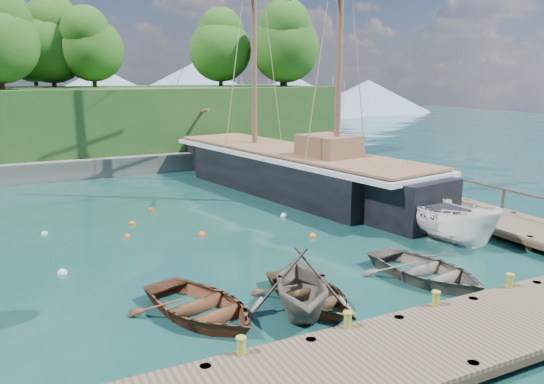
{
  "coord_description": "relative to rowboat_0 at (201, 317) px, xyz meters",
  "views": [
    {
      "loc": [
        -8.4,
        -15.57,
        7.04
      ],
      "look_at": [
        1.69,
        4.72,
        2.0
      ],
      "focal_mm": 35.0,
      "sensor_mm": 36.0,
      "label": 1
    }
  ],
  "objects": [
    {
      "name": "bollard_0",
      "position": [
        -0.18,
        -3.51,
        0.0
      ],
      "size": [
        0.26,
        0.26,
        0.45
      ],
      "primitive_type": "cylinder",
      "color": "olive",
      "rests_on": "ground"
    },
    {
      "name": "dock_near",
      "position": [
        5.82,
        -4.91,
        0.43
      ],
      "size": [
        20.0,
        3.2,
        1.1
      ],
      "color": "#47382A",
      "rests_on": "ground"
    },
    {
      "name": "schooner",
      "position": [
        10.6,
        13.84,
        1.12
      ],
      "size": [
        8.4,
        27.4,
        20.19
      ],
      "rotation": [
        0.0,
        0.0,
        0.17
      ],
      "color": "black",
      "rests_on": "ground"
    },
    {
      "name": "cabin_boat_white",
      "position": [
        11.93,
        2.36,
        0.0
      ],
      "size": [
        2.34,
        5.52,
        2.09
      ],
      "primitive_type": "imported",
      "rotation": [
        0.0,
        0.0,
        0.06
      ],
      "color": "white",
      "rests_on": "ground"
    },
    {
      "name": "mooring_buoy_1",
      "position": [
        -0.34,
        8.92,
        0.0
      ],
      "size": [
        0.29,
        0.29,
        0.29
      ],
      "primitive_type": "sphere",
      "color": "#CF4E1D",
      "rests_on": "ground"
    },
    {
      "name": "rowboat_0",
      "position": [
        0.0,
        0.0,
        0.0
      ],
      "size": [
        4.38,
        5.21,
        0.92
      ],
      "primitive_type": "imported",
      "rotation": [
        0.0,
        0.0,
        0.31
      ],
      "color": "#55301C",
      "rests_on": "ground"
    },
    {
      "name": "dock_east",
      "position": [
        15.32,
        8.59,
        0.43
      ],
      "size": [
        3.2,
        24.0,
        1.1
      ],
      "color": "#47382A",
      "rests_on": "ground"
    },
    {
      "name": "mooring_buoy_3",
      "position": [
        7.48,
        8.91,
        0.0
      ],
      "size": [
        0.36,
        0.36,
        0.36
      ],
      "primitive_type": "sphere",
      "color": "silver",
      "rests_on": "ground"
    },
    {
      "name": "rowboat_2",
      "position": [
        3.41,
        -0.54,
        0.0
      ],
      "size": [
        2.91,
        4.04,
        0.83
      ],
      "primitive_type": "imported",
      "rotation": [
        0.0,
        0.0,
        0.01
      ],
      "color": "#503923",
      "rests_on": "ground"
    },
    {
      "name": "mooring_buoy_2",
      "position": [
        2.71,
        7.72,
        0.0
      ],
      "size": [
        0.36,
        0.36,
        0.36
      ],
      "primitive_type": "sphere",
      "color": "#E44821",
      "rests_on": "ground"
    },
    {
      "name": "ground",
      "position": [
        3.82,
        1.59,
        0.0
      ],
      "size": [
        160.0,
        160.0,
        0.0
      ],
      "primitive_type": "plane",
      "color": "#173D39",
      "rests_on": "ground"
    },
    {
      "name": "rowboat_3",
      "position": [
        8.04,
        -0.74,
        0.0
      ],
      "size": [
        3.9,
        4.98,
        0.94
      ],
      "primitive_type": "imported",
      "rotation": [
        0.0,
        0.0,
        0.16
      ],
      "color": "#5D564E",
      "rests_on": "ground"
    },
    {
      "name": "mooring_buoy_4",
      "position": [
        0.29,
        10.87,
        0.0
      ],
      "size": [
        0.33,
        0.33,
        0.33
      ],
      "primitive_type": "sphere",
      "color": "#CE5F05",
      "rests_on": "ground"
    },
    {
      "name": "distant_ridge",
      "position": [
        8.12,
        71.59,
        4.35
      ],
      "size": [
        117.0,
        40.0,
        10.0
      ],
      "color": "#728CA5",
      "rests_on": "ground"
    },
    {
      "name": "bollard_3",
      "position": [
        8.82,
        -3.51,
        0.0
      ],
      "size": [
        0.26,
        0.26,
        0.45
      ],
      "primitive_type": "cylinder",
      "color": "olive",
      "rests_on": "ground"
    },
    {
      "name": "bollard_2",
      "position": [
        5.82,
        -3.51,
        0.0
      ],
      "size": [
        0.26,
        0.26,
        0.45
      ],
      "primitive_type": "cylinder",
      "color": "olive",
      "rests_on": "ground"
    },
    {
      "name": "mooring_buoy_7",
      "position": [
        7.04,
        5.34,
        0.0
      ],
      "size": [
        0.34,
        0.34,
        0.34
      ],
      "primitive_type": "sphere",
      "color": "orange",
      "rests_on": "ground"
    },
    {
      "name": "bollard_1",
      "position": [
        2.82,
        -3.51,
        0.0
      ],
      "size": [
        0.26,
        0.26,
        0.45
      ],
      "primitive_type": "cylinder",
      "color": "olive",
      "rests_on": "ground"
    },
    {
      "name": "mooring_buoy_5",
      "position": [
        1.78,
        13.18,
        0.0
      ],
      "size": [
        0.32,
        0.32,
        0.32
      ],
      "primitive_type": "sphere",
      "color": "#EC4F1B",
      "rests_on": "ground"
    },
    {
      "name": "mooring_buoy_0",
      "position": [
        -3.34,
        5.52,
        0.0
      ],
      "size": [
        0.35,
        0.35,
        0.35
      ],
      "primitive_type": "sphere",
      "color": "silver",
      "rests_on": "ground"
    },
    {
      "name": "rowboat_1",
      "position": [
        2.84,
        -1.01,
        0.0
      ],
      "size": [
        4.72,
        5.0,
        2.09
      ],
      "primitive_type": "imported",
      "rotation": [
        0.0,
        0.0,
        -0.41
      ],
      "color": "#665E54",
      "rests_on": "ground"
    },
    {
      "name": "mooring_buoy_6",
      "position": [
        -3.59,
        11.06,
        0.0
      ],
      "size": [
        0.28,
        0.28,
        0.28
      ],
      "primitive_type": "sphere",
      "color": "silver",
      "rests_on": "ground"
    }
  ]
}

